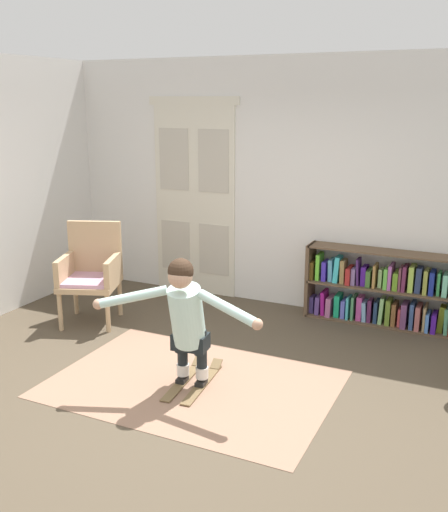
% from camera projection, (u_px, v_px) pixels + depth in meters
% --- Properties ---
extents(ground_plane, '(7.20, 7.20, 0.00)m').
position_uv_depth(ground_plane, '(194.00, 399.00, 4.92)').
color(ground_plane, '#4D4132').
extents(back_wall, '(6.00, 0.10, 2.90)m').
position_uv_depth(back_wall, '(299.00, 186.00, 6.82)').
color(back_wall, silver).
rests_on(back_wall, ground).
extents(double_door, '(1.22, 0.05, 2.45)m').
position_uv_depth(double_door, '(195.00, 197.00, 7.37)').
color(double_door, beige).
rests_on(double_door, ground).
extents(rug, '(2.42, 1.68, 0.01)m').
position_uv_depth(rug, '(193.00, 384.00, 5.17)').
color(rug, '#946E58').
rests_on(rug, ground).
extents(bookshelf, '(1.70, 0.30, 0.84)m').
position_uv_depth(bookshelf, '(384.00, 293.00, 6.46)').
color(bookshelf, brown).
rests_on(bookshelf, ground).
extents(wicker_chair, '(0.77, 0.77, 1.10)m').
position_uv_depth(wicker_chair, '(91.00, 270.00, 6.53)').
color(wicker_chair, tan).
rests_on(wicker_chair, ground).
extents(skis_pair, '(0.35, 0.83, 0.07)m').
position_uv_depth(skis_pair, '(194.00, 380.00, 5.20)').
color(skis_pair, brown).
rests_on(skis_pair, rug).
extents(person_skier, '(1.46, 0.60, 1.12)m').
position_uv_depth(person_skier, '(186.00, 314.00, 4.89)').
color(person_skier, white).
rests_on(person_skier, skis_pair).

